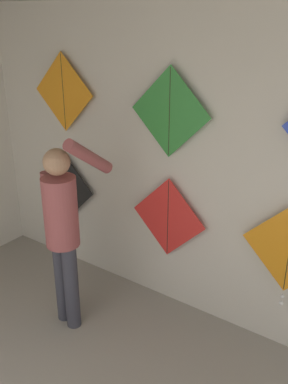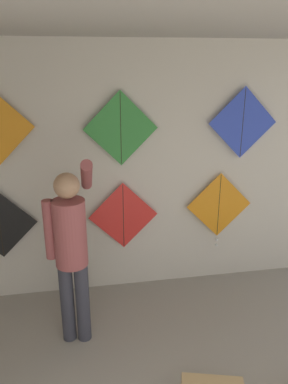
{
  "view_description": "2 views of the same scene",
  "coord_description": "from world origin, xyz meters",
  "px_view_note": "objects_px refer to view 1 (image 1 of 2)",
  "views": [
    {
      "loc": [
        1.94,
        0.67,
        2.68
      ],
      "look_at": [
        -0.06,
        3.47,
        1.24
      ],
      "focal_mm": 40.0,
      "sensor_mm": 36.0,
      "label": 1
    },
    {
      "loc": [
        -0.4,
        -0.16,
        2.58
      ],
      "look_at": [
        0.24,
        3.47,
        1.28
      ],
      "focal_mm": 35.0,
      "sensor_mm": 36.0,
      "label": 2
    }
  ],
  "objects_px": {
    "kite_4": "(170,112)",
    "kite_1": "(168,218)",
    "shopkeeper": "(63,224)",
    "kite_0": "(66,186)",
    "kite_3": "(63,92)"
  },
  "relations": [
    {
      "from": "kite_4",
      "to": "kite_1",
      "type": "bearing_deg",
      "value": 0.0
    },
    {
      "from": "kite_0",
      "to": "kite_3",
      "type": "height_order",
      "value": "kite_3"
    },
    {
      "from": "kite_4",
      "to": "kite_3",
      "type": "bearing_deg",
      "value": 180.0
    },
    {
      "from": "kite_3",
      "to": "kite_1",
      "type": "bearing_deg",
      "value": 0.0
    },
    {
      "from": "kite_1",
      "to": "kite_3",
      "type": "xyz_separation_m",
      "value": [
        -1.26,
        0.0,
        1.03
      ]
    },
    {
      "from": "shopkeeper",
      "to": "kite_4",
      "type": "xyz_separation_m",
      "value": [
        0.56,
        0.78,
        0.9
      ]
    },
    {
      "from": "kite_0",
      "to": "kite_4",
      "type": "relative_size",
      "value": 1.0
    },
    {
      "from": "shopkeeper",
      "to": "kite_0",
      "type": "xyz_separation_m",
      "value": [
        -0.76,
        0.78,
        -0.09
      ]
    },
    {
      "from": "shopkeeper",
      "to": "kite_3",
      "type": "xyz_separation_m",
      "value": [
        -0.69,
        0.78,
        0.94
      ]
    },
    {
      "from": "shopkeeper",
      "to": "kite_0",
      "type": "height_order",
      "value": "shopkeeper"
    },
    {
      "from": "kite_1",
      "to": "kite_0",
      "type": "bearing_deg",
      "value": 180.0
    },
    {
      "from": "kite_0",
      "to": "kite_4",
      "type": "height_order",
      "value": "kite_4"
    },
    {
      "from": "shopkeeper",
      "to": "kite_0",
      "type": "bearing_deg",
      "value": 144.19
    },
    {
      "from": "kite_3",
      "to": "shopkeeper",
      "type": "bearing_deg",
      "value": -48.57
    },
    {
      "from": "shopkeeper",
      "to": "kite_3",
      "type": "bearing_deg",
      "value": 141.45
    }
  ]
}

